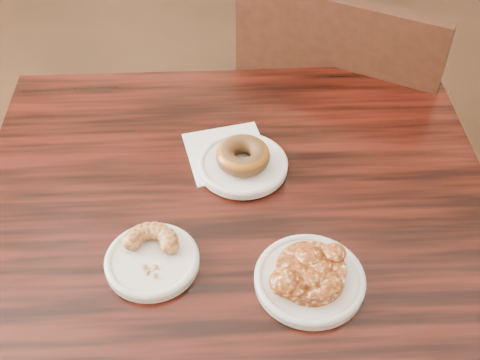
# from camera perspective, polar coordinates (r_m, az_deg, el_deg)

# --- Properties ---
(floor) EXTENTS (5.00, 5.00, 0.00)m
(floor) POSITION_cam_1_polar(r_m,az_deg,el_deg) (1.74, 3.21, -14.18)
(floor) COLOR black
(floor) RESTS_ON ground
(cafe_table) EXTENTS (1.03, 1.03, 0.75)m
(cafe_table) POSITION_cam_1_polar(r_m,az_deg,el_deg) (1.29, -0.18, -15.43)
(cafe_table) COLOR black
(cafe_table) RESTS_ON floor
(chair_far) EXTENTS (0.63, 0.63, 0.90)m
(chair_far) POSITION_cam_1_polar(r_m,az_deg,el_deg) (1.69, 10.08, 6.07)
(chair_far) COLOR black
(chair_far) RESTS_ON floor
(napkin) EXTENTS (0.19, 0.19, 0.00)m
(napkin) POSITION_cam_1_polar(r_m,az_deg,el_deg) (1.10, -1.19, 2.57)
(napkin) COLOR white
(napkin) RESTS_ON cafe_table
(plate_donut) EXTENTS (0.16, 0.16, 0.01)m
(plate_donut) POSITION_cam_1_polar(r_m,az_deg,el_deg) (1.07, 0.26, 1.43)
(plate_donut) COLOR white
(plate_donut) RESTS_ON napkin
(plate_cruller) EXTENTS (0.15, 0.15, 0.01)m
(plate_cruller) POSITION_cam_1_polar(r_m,az_deg,el_deg) (0.94, -8.32, -7.63)
(plate_cruller) COLOR white
(plate_cruller) RESTS_ON cafe_table
(plate_fritter) EXTENTS (0.17, 0.17, 0.01)m
(plate_fritter) POSITION_cam_1_polar(r_m,az_deg,el_deg) (0.92, 6.62, -9.38)
(plate_fritter) COLOR silver
(plate_fritter) RESTS_ON cafe_table
(glazed_donut) EXTENTS (0.10, 0.10, 0.03)m
(glazed_donut) POSITION_cam_1_polar(r_m,az_deg,el_deg) (1.05, 0.27, 2.33)
(glazed_donut) COLOR #925A15
(glazed_donut) RESTS_ON plate_donut
(apple_fritter) EXTENTS (0.15, 0.15, 0.03)m
(apple_fritter) POSITION_cam_1_polar(r_m,az_deg,el_deg) (0.90, 6.74, -8.53)
(apple_fritter) COLOR #471907
(apple_fritter) RESTS_ON plate_fritter
(cruller_fragment) EXTENTS (0.10, 0.10, 0.03)m
(cruller_fragment) POSITION_cam_1_polar(r_m,az_deg,el_deg) (0.93, -8.45, -6.90)
(cruller_fragment) COLOR #5E2A12
(cruller_fragment) RESTS_ON plate_cruller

